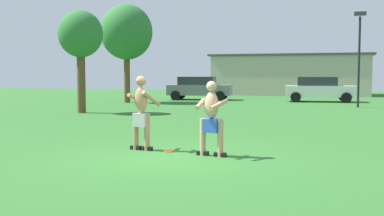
{
  "coord_description": "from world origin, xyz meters",
  "views": [
    {
      "loc": [
        3.15,
        -9.2,
        1.77
      ],
      "look_at": [
        -0.17,
        1.91,
        0.92
      ],
      "focal_mm": 43.59,
      "sensor_mm": 36.0,
      "label": 1
    }
  ],
  "objects": [
    {
      "name": "outbuilding_behind_lot",
      "position": [
        -0.22,
        31.66,
        1.7
      ],
      "size": [
        13.14,
        6.51,
        3.4
      ],
      "color": "#B2A893",
      "rests_on": "ground_plane"
    },
    {
      "name": "car_gray_mid_lot",
      "position": [
        -5.52,
        21.44,
        0.82
      ],
      "size": [
        4.46,
        2.38,
        1.58
      ],
      "color": "slate",
      "rests_on": "ground_plane"
    },
    {
      "name": "frisbee",
      "position": [
        -0.37,
        0.72,
        0.01
      ],
      "size": [
        0.27,
        0.27,
        0.03
      ],
      "primitive_type": "cylinder",
      "color": "orange",
      "rests_on": "ground_plane"
    },
    {
      "name": "player_in_gray",
      "position": [
        -1.05,
        0.74,
        0.96
      ],
      "size": [
        0.68,
        0.64,
        1.74
      ],
      "color": "black",
      "rests_on": "ground_plane"
    },
    {
      "name": "ground_plane",
      "position": [
        0.0,
        0.0,
        0.0
      ],
      "size": [
        80.0,
        80.0,
        0.0
      ],
      "primitive_type": "plane",
      "color": "#2D6628"
    },
    {
      "name": "tree_right_field",
      "position": [
        -8.96,
        17.22,
        4.3
      ],
      "size": [
        3.18,
        3.18,
        6.03
      ],
      "color": "brown",
      "rests_on": "ground_plane"
    },
    {
      "name": "lamp_post",
      "position": [
        4.51,
        16.89,
        3.13
      ],
      "size": [
        0.6,
        0.24,
        5.01
      ],
      "color": "black",
      "rests_on": "ground_plane"
    },
    {
      "name": "car_white_far_end",
      "position": [
        2.42,
        21.4,
        0.82
      ],
      "size": [
        4.41,
        2.26,
        1.58
      ],
      "color": "white",
      "rests_on": "ground_plane"
    },
    {
      "name": "tree_behind_players",
      "position": [
        -7.72,
        9.6,
        3.47
      ],
      "size": [
        2.0,
        2.0,
        4.63
      ],
      "color": "brown",
      "rests_on": "ground_plane"
    },
    {
      "name": "player_near",
      "position": [
        0.7,
        0.43,
        0.84
      ],
      "size": [
        0.69,
        0.63,
        1.62
      ],
      "color": "black",
      "rests_on": "ground_plane"
    }
  ]
}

